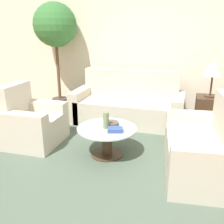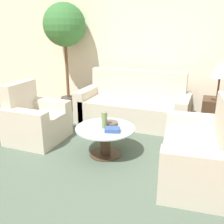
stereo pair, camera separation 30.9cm
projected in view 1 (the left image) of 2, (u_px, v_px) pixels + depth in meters
ground_plane at (93, 185)px, 2.80m from camera, size 14.00×14.00×0.00m
wall_back at (140, 49)px, 4.88m from camera, size 10.00×0.06×2.60m
rug at (107, 154)px, 3.49m from camera, size 3.41×3.63×0.01m
sofa_main at (128, 106)px, 4.68m from camera, size 2.01×0.83×0.94m
armchair at (31, 125)px, 3.78m from camera, size 0.78×0.83×0.91m
loveseat at (207, 150)px, 2.98m from camera, size 0.93×1.41×0.92m
coffee_table at (107, 137)px, 3.40m from camera, size 0.81×0.81×0.41m
side_table at (208, 114)px, 4.25m from camera, size 0.42×0.42×0.60m
table_lamp at (213, 68)px, 4.01m from camera, size 0.32×0.32×0.63m
potted_plant at (55, 29)px, 4.83m from camera, size 0.84×0.84×2.17m
vase at (106, 120)px, 3.32m from camera, size 0.08×0.08×0.22m
bowl at (111, 123)px, 3.45m from camera, size 0.21×0.21×0.05m
book_stack at (115, 130)px, 3.22m from camera, size 0.22×0.18×0.05m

